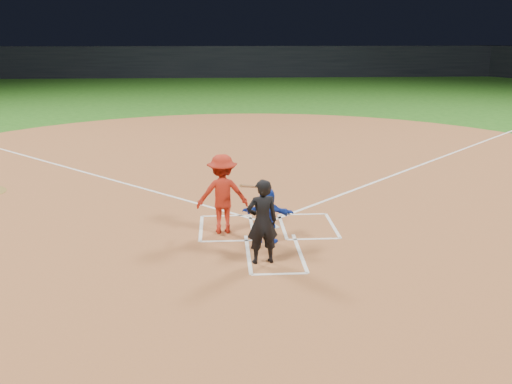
{
  "coord_description": "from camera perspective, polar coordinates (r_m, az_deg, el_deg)",
  "views": [
    {
      "loc": [
        -1.12,
        -12.94,
        4.52
      ],
      "look_at": [
        -0.3,
        -0.4,
        1.0
      ],
      "focal_mm": 40.0,
      "sensor_mm": 36.0,
      "label": 1
    }
  ],
  "objects": [
    {
      "name": "umpire",
      "position": [
        11.38,
        0.63,
        -2.98
      ],
      "size": [
        0.7,
        0.52,
        1.75
      ],
      "primitive_type": "imported",
      "rotation": [
        0.0,
        0.0,
        3.32
      ],
      "color": "black",
      "rests_on": "home_plate_dirt"
    },
    {
      "name": "stadium_wall_far",
      "position": [
        61.02,
        -2.75,
        12.88
      ],
      "size": [
        80.0,
        1.2,
        3.2
      ],
      "primitive_type": "cube",
      "color": "black",
      "rests_on": "ground"
    },
    {
      "name": "chalk_markings",
      "position": [
        18.81,
        -0.22,
        1.79
      ],
      "size": [
        28.35,
        17.32,
        0.01
      ],
      "color": "white",
      "rests_on": "home_plate_dirt"
    },
    {
      "name": "home_plate",
      "position": [
        13.74,
        1.14,
        -3.47
      ],
      "size": [
        0.6,
        0.6,
        0.02
      ],
      "primitive_type": "cylinder",
      "rotation": [
        0.0,
        0.0,
        3.14
      ],
      "color": "silver",
      "rests_on": "home_plate_dirt"
    },
    {
      "name": "ground",
      "position": [
        13.75,
        1.14,
        -3.54
      ],
      "size": [
        120.0,
        120.0,
        0.0
      ],
      "primitive_type": "plane",
      "color": "#1F5515",
      "rests_on": "ground"
    },
    {
      "name": "batter_at_plate",
      "position": [
        13.15,
        -3.37,
        -0.19
      ],
      "size": [
        1.45,
        0.92,
        1.85
      ],
      "color": "#AC2213",
      "rests_on": "home_plate_dirt"
    },
    {
      "name": "home_plate_dirt",
      "position": [
        19.5,
        -0.35,
        2.26
      ],
      "size": [
        28.0,
        28.0,
        0.01
      ],
      "primitive_type": "cylinder",
      "color": "brown",
      "rests_on": "ground"
    },
    {
      "name": "catcher",
      "position": [
        12.57,
        1.13,
        -2.32
      ],
      "size": [
        1.22,
        0.61,
        1.26
      ],
      "primitive_type": "imported",
      "rotation": [
        0.0,
        0.0,
        2.92
      ],
      "color": "#1534B0",
      "rests_on": "home_plate_dirt"
    }
  ]
}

